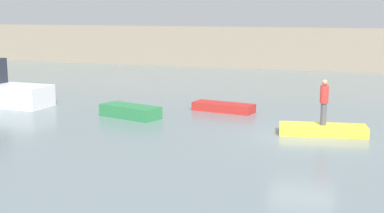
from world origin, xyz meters
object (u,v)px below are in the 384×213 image
(rowboat_yellow, at_px, (323,130))
(person_red_shirt, at_px, (324,100))
(rowboat_green, at_px, (130,111))
(rowboat_red, at_px, (224,107))

(rowboat_yellow, height_order, person_red_shirt, person_red_shirt)
(rowboat_green, distance_m, rowboat_yellow, 8.46)
(rowboat_green, relative_size, person_red_shirt, 1.59)
(rowboat_green, relative_size, rowboat_yellow, 0.84)
(rowboat_red, xyz_separation_m, person_red_shirt, (4.82, -3.48, 1.15))
(person_red_shirt, bearing_deg, rowboat_red, 144.13)
(rowboat_green, height_order, rowboat_red, rowboat_green)
(person_red_shirt, bearing_deg, rowboat_yellow, 90.00)
(rowboat_green, distance_m, rowboat_red, 4.46)
(rowboat_green, distance_m, person_red_shirt, 8.53)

